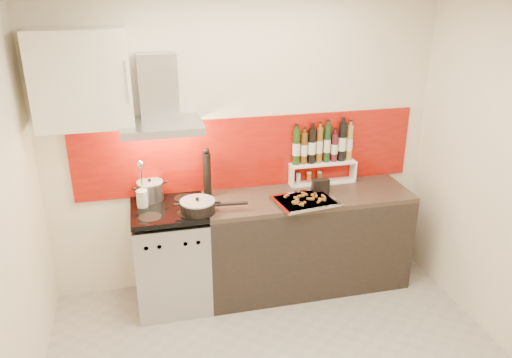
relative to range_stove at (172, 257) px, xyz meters
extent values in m
cube|color=silver|center=(0.70, 0.30, 0.86)|extent=(3.40, 0.02, 2.60)
cube|color=#910807|center=(0.75, 0.29, 0.78)|extent=(3.00, 0.02, 0.64)
cube|color=#B7B7BA|center=(0.00, 0.00, -0.02)|extent=(0.60, 0.60, 0.84)
cube|color=black|center=(0.00, -0.28, -0.11)|extent=(0.50, 0.02, 0.40)
cube|color=#B7B7BA|center=(0.00, -0.28, 0.28)|extent=(0.56, 0.02, 0.12)
cube|color=#FF190C|center=(0.00, -0.29, 0.28)|extent=(0.10, 0.01, 0.04)
cube|color=black|center=(0.00, 0.00, 0.45)|extent=(0.60, 0.60, 0.04)
cube|color=black|center=(1.20, 0.00, -0.01)|extent=(1.80, 0.60, 0.86)
cube|color=#30271D|center=(1.20, 0.00, 0.44)|extent=(1.80, 0.60, 0.04)
cube|color=#B7B7BA|center=(0.00, 0.05, 1.14)|extent=(0.62, 0.50, 0.06)
cube|color=#B7B7BA|center=(0.00, 0.20, 1.42)|extent=(0.30, 0.18, 0.50)
sphere|color=#FFD18C|center=(-0.15, 0.05, 1.10)|extent=(0.07, 0.07, 0.07)
sphere|color=#FFD18C|center=(0.15, 0.05, 1.10)|extent=(0.07, 0.07, 0.07)
cube|color=white|center=(-0.55, 0.13, 1.51)|extent=(0.70, 0.35, 0.72)
cylinder|color=#B7B7BA|center=(-0.13, 0.20, 0.54)|extent=(0.21, 0.21, 0.15)
cylinder|color=#99999E|center=(-0.13, 0.20, 0.62)|extent=(0.22, 0.22, 0.01)
sphere|color=black|center=(-0.13, 0.20, 0.64)|extent=(0.03, 0.03, 0.03)
cylinder|color=black|center=(0.23, -0.14, 0.51)|extent=(0.27, 0.27, 0.09)
cylinder|color=#99999E|center=(0.23, -0.14, 0.56)|extent=(0.28, 0.28, 0.01)
sphere|color=black|center=(0.23, -0.14, 0.58)|extent=(0.03, 0.03, 0.03)
cylinder|color=black|center=(0.49, -0.16, 0.52)|extent=(0.27, 0.05, 0.03)
cylinder|color=silver|center=(-0.20, 0.06, 0.53)|extent=(0.09, 0.09, 0.15)
cylinder|color=silver|center=(-0.19, 0.06, 0.73)|extent=(0.01, 0.07, 0.28)
sphere|color=silver|center=(-0.19, 0.00, 0.86)|extent=(0.06, 0.06, 0.06)
cylinder|color=black|center=(0.35, 0.17, 0.65)|extent=(0.07, 0.07, 0.39)
sphere|color=black|center=(0.35, 0.17, 0.87)|extent=(0.05, 0.05, 0.05)
cube|color=white|center=(1.41, 0.24, 0.47)|extent=(0.61, 0.17, 0.01)
cube|color=white|center=(1.11, 0.24, 0.55)|extent=(0.02, 0.17, 0.17)
cube|color=white|center=(1.71, 0.24, 0.55)|extent=(0.02, 0.17, 0.17)
cube|color=white|center=(1.41, 0.24, 0.65)|extent=(0.61, 0.17, 0.02)
cylinder|color=#1B3311|center=(1.16, 0.24, 0.81)|extent=(0.07, 0.07, 0.32)
cylinder|color=#59340F|center=(1.23, 0.24, 0.80)|extent=(0.06, 0.06, 0.28)
cylinder|color=black|center=(1.30, 0.24, 0.82)|extent=(0.07, 0.07, 0.32)
cylinder|color=brown|center=(1.37, 0.24, 0.82)|extent=(0.06, 0.06, 0.32)
cylinder|color=#123315|center=(1.44, 0.24, 0.83)|extent=(0.06, 0.06, 0.34)
cylinder|color=#46121A|center=(1.52, 0.24, 0.79)|extent=(0.06, 0.06, 0.26)
cylinder|color=black|center=(1.59, 0.24, 0.83)|extent=(0.07, 0.07, 0.35)
cylinder|color=olive|center=(1.66, 0.24, 0.82)|extent=(0.05, 0.05, 0.32)
cylinder|color=beige|center=(1.19, 0.24, 0.51)|extent=(0.04, 0.04, 0.08)
cylinder|color=#A4571B|center=(1.29, 0.24, 0.51)|extent=(0.04, 0.04, 0.08)
cylinder|color=#483D24|center=(1.39, 0.24, 0.51)|extent=(0.04, 0.04, 0.08)
cube|color=black|center=(1.31, 0.02, 0.52)|extent=(0.15, 0.07, 0.13)
cube|color=silver|center=(1.12, -0.15, 0.47)|extent=(0.53, 0.43, 0.01)
cube|color=silver|center=(1.12, -0.15, 0.48)|extent=(0.55, 0.45, 0.01)
cube|color=red|center=(1.12, -0.15, 0.48)|extent=(0.48, 0.39, 0.01)
cube|color=brown|center=(1.03, -0.21, 0.49)|extent=(0.07, 0.03, 0.02)
cube|color=brown|center=(1.23, -0.08, 0.49)|extent=(0.03, 0.07, 0.02)
cube|color=brown|center=(1.22, -0.10, 0.49)|extent=(0.04, 0.07, 0.02)
cube|color=brown|center=(1.10, -0.08, 0.49)|extent=(0.07, 0.03, 0.02)
cube|color=brown|center=(1.22, -0.09, 0.49)|extent=(0.05, 0.07, 0.02)
cube|color=brown|center=(1.15, -0.04, 0.49)|extent=(0.04, 0.07, 0.02)
cube|color=brown|center=(1.05, -0.12, 0.49)|extent=(0.03, 0.07, 0.02)
cube|color=brown|center=(1.05, -0.22, 0.49)|extent=(0.02, 0.07, 0.02)
cube|color=brown|center=(1.07, -0.23, 0.49)|extent=(0.04, 0.07, 0.02)
cube|color=brown|center=(1.22, -0.21, 0.49)|extent=(0.06, 0.06, 0.02)
cube|color=brown|center=(0.99, -0.05, 0.49)|extent=(0.06, 0.06, 0.02)
cube|color=brown|center=(1.07, -0.21, 0.49)|extent=(0.07, 0.03, 0.02)
cube|color=brown|center=(1.02, -0.17, 0.49)|extent=(0.06, 0.05, 0.02)
cube|color=brown|center=(1.26, -0.18, 0.49)|extent=(0.06, 0.06, 0.02)
cube|color=brown|center=(1.17, -0.15, 0.49)|extent=(0.07, 0.04, 0.02)
cube|color=brown|center=(1.29, -0.13, 0.49)|extent=(0.02, 0.07, 0.02)
camera|label=1|loc=(-0.15, -3.73, 2.20)|focal=35.00mm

